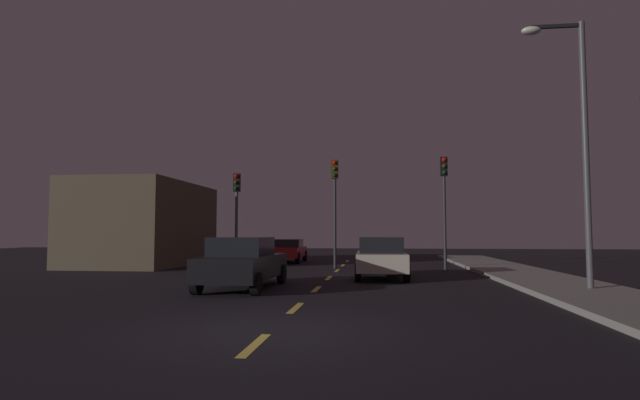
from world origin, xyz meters
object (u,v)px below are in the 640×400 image
object	(u,v)px
traffic_signal_right	(444,191)
car_stopped_ahead	(381,257)
traffic_signal_center	(335,193)
car_adjacent_lane	(243,263)
traffic_signal_left	(237,201)
car_oncoming_far	(287,250)
street_lamp_right	(576,130)

from	to	relation	value
traffic_signal_right	car_stopped_ahead	distance (m)	6.30
traffic_signal_center	traffic_signal_right	bearing A→B (deg)	0.00
traffic_signal_right	car_adjacent_lane	xyz separation A→B (m)	(-7.21, -8.78, -2.88)
traffic_signal_right	traffic_signal_left	bearing A→B (deg)	-179.99
car_stopped_ahead	car_oncoming_far	size ratio (longest dim) A/B	0.99
car_oncoming_far	street_lamp_right	bearing A→B (deg)	-51.65
traffic_signal_right	car_oncoming_far	distance (m)	10.19
car_stopped_ahead	street_lamp_right	distance (m)	7.95
traffic_signal_center	traffic_signal_left	bearing A→B (deg)	-179.99
traffic_signal_center	traffic_signal_right	world-z (taller)	traffic_signal_right
car_adjacent_lane	street_lamp_right	xyz separation A→B (m)	(9.81, -0.06, 3.87)
traffic_signal_center	car_oncoming_far	world-z (taller)	traffic_signal_center
traffic_signal_left	street_lamp_right	distance (m)	15.45
car_oncoming_far	street_lamp_right	size ratio (longest dim) A/B	0.54
traffic_signal_center	street_lamp_right	size ratio (longest dim) A/B	0.67
car_adjacent_lane	street_lamp_right	bearing A→B (deg)	-0.34
car_stopped_ahead	street_lamp_right	xyz separation A→B (m)	(5.59, -4.11, 3.88)
car_oncoming_far	car_adjacent_lane	bearing A→B (deg)	-85.24
traffic_signal_center	car_adjacent_lane	world-z (taller)	traffic_signal_center
traffic_signal_left	car_adjacent_lane	world-z (taller)	traffic_signal_left
traffic_signal_right	street_lamp_right	bearing A→B (deg)	-73.63
traffic_signal_right	street_lamp_right	distance (m)	9.27
traffic_signal_left	street_lamp_right	world-z (taller)	street_lamp_right
traffic_signal_right	car_adjacent_lane	size ratio (longest dim) A/B	1.17
car_oncoming_far	street_lamp_right	distance (m)	18.10
traffic_signal_center	street_lamp_right	bearing A→B (deg)	-48.80
car_adjacent_lane	traffic_signal_center	bearing A→B (deg)	76.74
traffic_signal_center	car_oncoming_far	xyz separation A→B (m)	(-3.22, 5.01, -2.94)
traffic_signal_right	street_lamp_right	xyz separation A→B (m)	(2.60, -8.84, 0.99)
traffic_signal_left	car_stopped_ahead	bearing A→B (deg)	-34.03
car_stopped_ahead	car_adjacent_lane	size ratio (longest dim) A/B	0.94
traffic_signal_left	car_stopped_ahead	distance (m)	8.80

